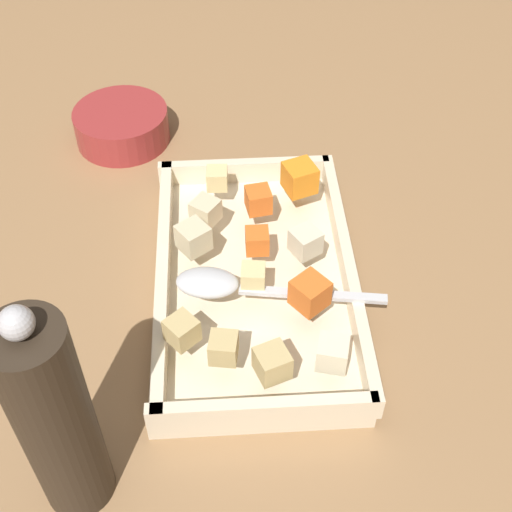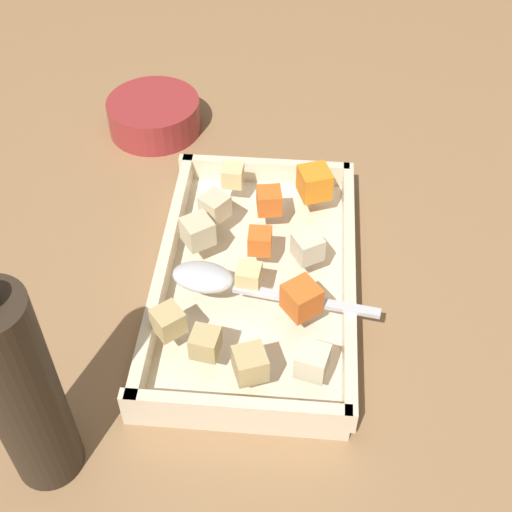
{
  "view_description": "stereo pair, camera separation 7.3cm",
  "coord_description": "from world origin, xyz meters",
  "px_view_note": "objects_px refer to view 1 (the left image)",
  "views": [
    {
      "loc": [
        -0.48,
        0.03,
        0.58
      ],
      "look_at": [
        0.01,
        -0.0,
        0.05
      ],
      "focal_mm": 48.93,
      "sensor_mm": 36.0,
      "label": 1
    },
    {
      "loc": [
        -0.48,
        -0.05,
        0.58
      ],
      "look_at": [
        0.01,
        -0.0,
        0.05
      ],
      "focal_mm": 48.93,
      "sensor_mm": 36.0,
      "label": 2
    }
  ],
  "objects_px": {
    "serving_spoon": "(221,284)",
    "pepper_mill": "(55,420)",
    "baking_dish": "(256,282)",
    "small_prep_bowl": "(122,126)"
  },
  "relations": [
    {
      "from": "baking_dish",
      "to": "small_prep_bowl",
      "type": "xyz_separation_m",
      "value": [
        0.28,
        0.16,
        0.01
      ]
    },
    {
      "from": "baking_dish",
      "to": "serving_spoon",
      "type": "bearing_deg",
      "value": 133.59
    },
    {
      "from": "pepper_mill",
      "to": "baking_dish",
      "type": "bearing_deg",
      "value": -37.45
    },
    {
      "from": "small_prep_bowl",
      "to": "pepper_mill",
      "type": "bearing_deg",
      "value": 179.71
    },
    {
      "from": "pepper_mill",
      "to": "small_prep_bowl",
      "type": "bearing_deg",
      "value": -0.29
    },
    {
      "from": "small_prep_bowl",
      "to": "baking_dish",
      "type": "bearing_deg",
      "value": -149.92
    },
    {
      "from": "baking_dish",
      "to": "serving_spoon",
      "type": "height_order",
      "value": "serving_spoon"
    },
    {
      "from": "pepper_mill",
      "to": "serving_spoon",
      "type": "bearing_deg",
      "value": -35.36
    },
    {
      "from": "serving_spoon",
      "to": "pepper_mill",
      "type": "xyz_separation_m",
      "value": [
        -0.18,
        0.13,
        0.06
      ]
    },
    {
      "from": "pepper_mill",
      "to": "small_prep_bowl",
      "type": "distance_m",
      "value": 0.51
    }
  ]
}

